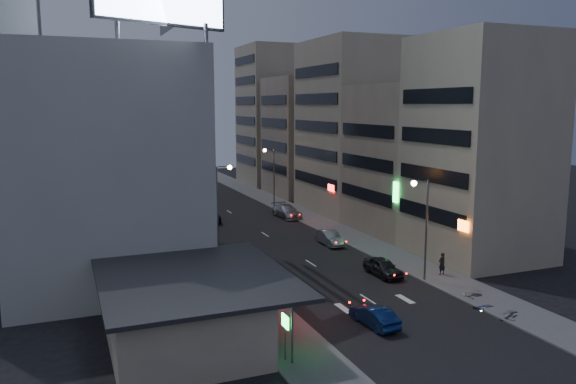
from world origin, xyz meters
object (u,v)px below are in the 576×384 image
road_car_blue (374,316)px  scooter_black_b (478,287)px  parked_car_right_far (287,211)px  road_car_silver (258,261)px  parked_car_right_near (383,267)px  parked_car_left (209,216)px  scooter_black_a (511,307)px  parked_car_right_mid (330,238)px  scooter_blue (489,297)px  scooter_silver_b (480,285)px  person (442,264)px  scooter_silver_a (512,302)px

road_car_blue → scooter_black_b: (9.98, 2.13, -0.01)m
parked_car_right_far → road_car_silver: bearing=-120.8°
parked_car_right_near → parked_car_right_far: bearing=85.8°
parked_car_left → scooter_black_a: bearing=114.1°
parked_car_right_near → parked_car_left: parked_car_right_near is taller
parked_car_right_mid → scooter_black_a: (2.73, -21.68, -0.08)m
parked_car_right_near → scooter_blue: (3.14, -8.83, -0.09)m
scooter_black_b → scooter_silver_b: bearing=-73.7°
parked_car_right_far → scooter_blue: parked_car_right_far is taller
person → scooter_black_a: person is taller
road_car_silver → scooter_silver_b: road_car_silver is taller
scooter_black_a → road_car_silver: bearing=12.9°
scooter_black_a → scooter_black_b: bearing=-33.5°
scooter_black_a → parked_car_right_mid: bearing=-16.9°
road_car_blue → scooter_blue: road_car_blue is taller
scooter_silver_a → scooter_silver_b: (0.38, 3.61, 0.02)m
scooter_blue → road_car_blue: bearing=89.9°
road_car_blue → person: (10.51, 7.06, 0.39)m
parked_car_right_mid → parked_car_right_far: parked_car_right_far is taller
parked_car_left → scooter_silver_a: 38.55m
scooter_black_a → scooter_silver_a: size_ratio=0.91×
parked_car_right_near → scooter_silver_a: 10.94m
parked_car_right_near → scooter_black_b: bearing=-60.6°
person → scooter_black_b: size_ratio=1.08×
road_car_blue → scooter_black_b: bearing=-172.0°
parked_car_right_near → scooter_silver_a: parked_car_right_near is taller
parked_car_right_near → scooter_black_a: (3.23, -10.79, -0.09)m
parked_car_right_near → scooter_silver_a: size_ratio=2.30×
scooter_black_a → scooter_silver_b: 4.24m
scooter_black_a → scooter_blue: size_ratio=1.00×
scooter_silver_b → road_car_silver: bearing=70.5°
road_car_silver → road_car_blue: bearing=103.6°
scooter_black_a → scooter_blue: bearing=-21.7°
road_car_blue → person: 12.66m
parked_car_left → scooter_black_b: parked_car_left is taller
road_car_blue → scooter_silver_b: (10.27, 2.24, 0.05)m
parked_car_right_near → road_car_silver: bearing=148.5°
scooter_silver_a → scooter_blue: 1.58m
road_car_blue → scooter_black_a: road_car_blue is taller
road_car_blue → scooter_silver_b: 10.51m
parked_car_right_far → person: (2.79, -27.08, 0.25)m
parked_car_left → scooter_blue: size_ratio=3.09×
parked_car_right_mid → parked_car_left: parked_car_left is taller
parked_car_right_near → road_car_blue: size_ratio=1.08×
parked_car_right_near → parked_car_left: 27.62m
scooter_blue → parked_car_right_far: bearing=2.0°
parked_car_right_mid → scooter_blue: parked_car_right_mid is taller
person → scooter_silver_b: bearing=78.7°
scooter_blue → scooter_silver_b: 2.41m
parked_car_right_far → scooter_silver_a: 35.57m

